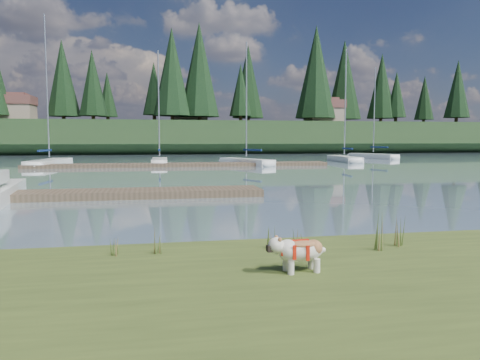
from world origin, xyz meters
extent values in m
plane|color=#79929F|center=(0.00, 30.00, 0.00)|extent=(200.00, 200.00, 0.00)
cube|color=#41511E|center=(0.00, -6.00, 0.17)|extent=(60.00, 9.00, 0.35)
cube|color=black|center=(0.00, 73.00, 2.50)|extent=(200.00, 20.00, 5.00)
cylinder|color=silver|center=(1.46, -4.09, 0.46)|extent=(0.10, 0.10, 0.22)
cylinder|color=silver|center=(1.44, -3.87, 0.46)|extent=(0.10, 0.10, 0.22)
cylinder|color=silver|center=(1.89, -4.06, 0.46)|extent=(0.10, 0.10, 0.22)
cylinder|color=silver|center=(1.87, -3.84, 0.46)|extent=(0.10, 0.10, 0.22)
ellipsoid|color=silver|center=(1.68, -3.96, 0.68)|extent=(0.73, 0.41, 0.33)
ellipsoid|color=#A2673C|center=(1.68, -3.96, 0.79)|extent=(0.52, 0.37, 0.12)
ellipsoid|color=silver|center=(1.25, -3.99, 0.79)|extent=(0.27, 0.28, 0.25)
cube|color=black|center=(1.14, -4.00, 0.75)|extent=(0.08, 0.13, 0.10)
ellipsoid|color=white|center=(-7.21, 12.35, 0.22)|extent=(1.83, 2.19, 0.70)
cube|color=#4C3D2C|center=(-4.00, 9.00, 0.15)|extent=(16.00, 2.00, 0.30)
cube|color=#4C3D2C|center=(2.00, 30.00, 0.15)|extent=(26.00, 2.20, 0.30)
cube|color=white|center=(-9.48, 33.21, 0.22)|extent=(2.78, 8.10, 0.70)
ellipsoid|color=white|center=(-8.98, 37.15, 0.22)|extent=(1.99, 2.36, 0.70)
cylinder|color=silver|center=(-9.48, 33.21, 7.00)|extent=(0.12, 0.12, 12.41)
cube|color=#0E214D|center=(-9.61, 32.13, 1.40)|extent=(0.59, 3.16, 0.20)
cube|color=white|center=(0.20, 33.48, 0.22)|extent=(1.59, 6.19, 0.70)
ellipsoid|color=white|center=(0.30, 36.55, 0.22)|extent=(1.39, 1.72, 0.70)
cylinder|color=silver|center=(0.20, 33.48, 5.64)|extent=(0.12, 0.12, 9.67)
cube|color=#0E214D|center=(0.18, 32.64, 1.40)|extent=(0.28, 2.45, 0.20)
cube|color=white|center=(8.09, 31.49, 0.22)|extent=(4.16, 6.78, 0.70)
ellipsoid|color=white|center=(6.70, 34.56, 0.22)|extent=(2.10, 2.28, 0.70)
cylinder|color=silver|center=(8.09, 31.49, 5.99)|extent=(0.12, 0.12, 10.37)
cube|color=#0E214D|center=(8.47, 30.65, 1.40)|extent=(1.28, 2.53, 0.20)
cube|color=white|center=(19.50, 35.58, 0.22)|extent=(2.11, 7.15, 0.70)
ellipsoid|color=white|center=(19.76, 39.10, 0.22)|extent=(1.68, 2.03, 0.70)
cylinder|color=silver|center=(19.50, 35.58, 6.24)|extent=(0.12, 0.12, 10.88)
cube|color=#0E214D|center=(19.43, 34.62, 1.40)|extent=(0.40, 2.81, 0.20)
cube|color=white|center=(26.21, 42.34, 0.22)|extent=(3.71, 7.00, 0.70)
ellipsoid|color=white|center=(25.09, 45.58, 0.22)|extent=(2.03, 2.26, 0.70)
cylinder|color=silver|center=(26.21, 42.34, 5.92)|extent=(0.12, 0.12, 10.23)
cube|color=#0E214D|center=(26.51, 41.46, 1.40)|extent=(1.08, 2.65, 0.20)
cone|color=#475B23|center=(-0.61, -2.36, 0.61)|extent=(0.03, 0.03, 0.51)
cone|color=brown|center=(-0.50, -2.43, 0.56)|extent=(0.03, 0.03, 0.41)
cone|color=#475B23|center=(-0.55, -2.33, 0.63)|extent=(0.03, 0.03, 0.57)
cone|color=brown|center=(-0.47, -2.39, 0.53)|extent=(0.03, 0.03, 0.36)
cone|color=#475B23|center=(-0.59, -2.44, 0.58)|extent=(0.03, 0.03, 0.46)
cone|color=#475B23|center=(1.55, -2.29, 0.55)|extent=(0.03, 0.03, 0.40)
cone|color=brown|center=(1.66, -2.36, 0.51)|extent=(0.03, 0.03, 0.32)
cone|color=#475B23|center=(1.61, -2.26, 0.57)|extent=(0.03, 0.03, 0.44)
cone|color=brown|center=(1.69, -2.32, 0.49)|extent=(0.03, 0.03, 0.28)
cone|color=#475B23|center=(1.57, -2.37, 0.53)|extent=(0.03, 0.03, 0.36)
cone|color=#475B23|center=(3.54, -2.86, 0.68)|extent=(0.03, 0.03, 0.66)
cone|color=brown|center=(3.65, -2.93, 0.61)|extent=(0.03, 0.03, 0.52)
cone|color=#475B23|center=(3.60, -2.83, 0.71)|extent=(0.03, 0.03, 0.72)
cone|color=brown|center=(3.68, -2.89, 0.58)|extent=(0.03, 0.03, 0.46)
cone|color=#475B23|center=(3.56, -2.94, 0.65)|extent=(0.03, 0.03, 0.59)
cone|color=#475B23|center=(-1.33, -2.34, 0.56)|extent=(0.03, 0.03, 0.42)
cone|color=brown|center=(-1.22, -2.41, 0.52)|extent=(0.03, 0.03, 0.34)
cone|color=#475B23|center=(-1.27, -2.31, 0.58)|extent=(0.03, 0.03, 0.47)
cone|color=brown|center=(-1.19, -2.37, 0.50)|extent=(0.03, 0.03, 0.30)
cone|color=#475B23|center=(-1.31, -2.42, 0.54)|extent=(0.03, 0.03, 0.38)
cone|color=#475B23|center=(1.98, -2.53, 0.53)|extent=(0.03, 0.03, 0.36)
cone|color=brown|center=(2.09, -2.60, 0.49)|extent=(0.03, 0.03, 0.29)
cone|color=#475B23|center=(2.04, -2.50, 0.55)|extent=(0.03, 0.03, 0.40)
cone|color=brown|center=(2.12, -2.56, 0.48)|extent=(0.03, 0.03, 0.25)
cone|color=#475B23|center=(2.00, -2.61, 0.51)|extent=(0.03, 0.03, 0.33)
cone|color=#475B23|center=(4.04, -2.63, 0.65)|extent=(0.03, 0.03, 0.60)
cone|color=brown|center=(4.15, -2.70, 0.59)|extent=(0.03, 0.03, 0.48)
cone|color=#475B23|center=(4.10, -2.60, 0.68)|extent=(0.03, 0.03, 0.66)
cone|color=brown|center=(4.18, -2.66, 0.56)|extent=(0.03, 0.03, 0.42)
cone|color=#475B23|center=(4.06, -2.71, 0.62)|extent=(0.03, 0.03, 0.54)
cube|color=#33281C|center=(0.00, -1.60, 0.07)|extent=(60.00, 0.50, 0.14)
cylinder|color=#382619|center=(-10.00, 72.00, 5.90)|extent=(0.60, 0.60, 1.80)
cone|color=black|center=(-10.00, 72.00, 11.75)|extent=(4.84, 4.84, 11.00)
cylinder|color=#382619|center=(3.00, 66.00, 5.90)|extent=(0.60, 0.60, 1.80)
cone|color=black|center=(3.00, 66.00, 13.10)|extent=(6.16, 6.16, 14.00)
cylinder|color=#382619|center=(15.00, 70.00, 5.90)|extent=(0.60, 0.60, 1.80)
cone|color=black|center=(15.00, 70.00, 10.85)|extent=(3.96, 3.96, 9.00)
cylinder|color=#382619|center=(28.00, 68.00, 5.90)|extent=(0.60, 0.60, 1.80)
cone|color=black|center=(28.00, 68.00, 14.00)|extent=(7.04, 7.04, 16.00)
cylinder|color=#382619|center=(42.00, 71.00, 5.90)|extent=(0.60, 0.60, 1.80)
cone|color=black|center=(42.00, 71.00, 12.20)|extent=(5.28, 5.28, 12.00)
cylinder|color=#382619|center=(55.00, 67.00, 5.90)|extent=(0.60, 0.60, 1.80)
cone|color=black|center=(55.00, 67.00, 11.52)|extent=(4.62, 4.62, 10.50)
cube|color=gray|center=(-22.00, 70.00, 6.40)|extent=(6.00, 5.00, 2.80)
cube|color=brown|center=(-22.00, 70.00, 8.50)|extent=(6.30, 5.30, 1.40)
cube|color=brown|center=(-22.00, 70.00, 9.30)|extent=(4.20, 3.60, 0.70)
cube|color=gray|center=(6.00, 71.00, 6.40)|extent=(6.00, 5.00, 2.80)
cube|color=brown|center=(6.00, 71.00, 8.50)|extent=(6.30, 5.30, 1.40)
cube|color=brown|center=(6.00, 71.00, 9.30)|extent=(4.20, 3.60, 0.70)
cube|color=gray|center=(30.00, 69.00, 6.40)|extent=(6.00, 5.00, 2.80)
cube|color=brown|center=(30.00, 69.00, 8.50)|extent=(6.30, 5.30, 1.40)
cube|color=brown|center=(30.00, 69.00, 9.30)|extent=(4.20, 3.60, 0.70)
camera|label=1|loc=(-0.63, -10.84, 2.43)|focal=35.00mm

